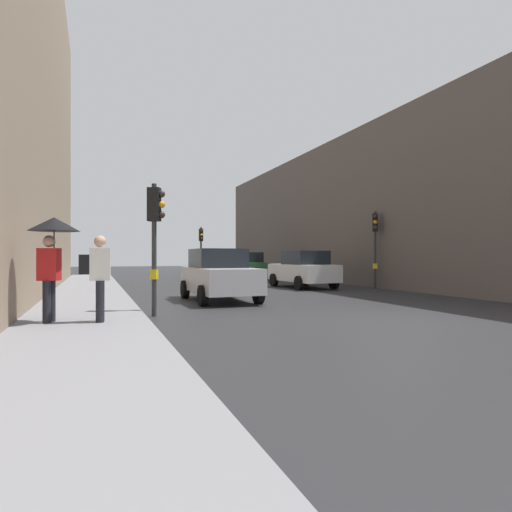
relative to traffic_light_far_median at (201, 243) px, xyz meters
name	(u,v)px	position (x,y,z in m)	size (l,w,h in m)	color
ground_plane	(400,319)	(0.09, -20.52, -2.40)	(120.00, 120.00, 0.00)	#28282B
sidewalk_kerb	(87,302)	(-6.98, -14.52, -2.32)	(2.64, 40.00, 0.16)	gray
building_facade_right	(417,215)	(11.84, -7.21, 1.65)	(12.00, 35.94, 8.09)	#5B514C
traffic_light_far_median	(201,243)	(0.00, 0.00, 0.00)	(0.24, 0.43, 3.47)	#2D2D2D
traffic_light_near_right	(155,225)	(-5.33, -17.98, -0.10)	(0.45, 0.34, 3.32)	#2D2D2D
traffic_light_mid_street	(375,235)	(5.53, -11.85, 0.09)	(0.37, 0.44, 3.60)	#2D2D2D
car_yellow_taxi	(207,263)	(2.53, 8.72, -1.52)	(2.21, 4.30, 1.76)	yellow
car_silver_hatchback	(219,275)	(-2.80, -14.76, -1.52)	(2.05, 4.21, 1.76)	#BCBCC1
car_white_compact	(303,269)	(2.64, -10.15, -1.52)	(2.14, 4.27, 1.76)	silver
car_green_estate	(245,266)	(2.40, -2.19, -1.52)	(2.12, 4.25, 1.76)	#2D6038
pedestrian_with_umbrella	(53,240)	(-7.56, -19.38, -0.56)	(1.00, 1.00, 2.14)	black
pedestrian_with_black_backpack	(98,273)	(-6.70, -19.62, -1.23)	(0.62, 0.36, 1.77)	black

